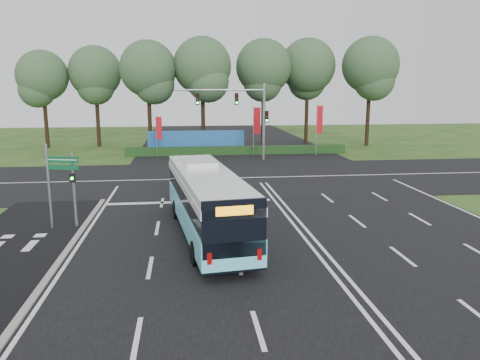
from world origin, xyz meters
name	(u,v)px	position (x,y,z in m)	size (l,w,h in m)	color
ground	(293,224)	(0.00, 0.00, 0.00)	(120.00, 120.00, 0.00)	#244717
road_main	(293,224)	(0.00, 0.00, 0.02)	(20.00, 120.00, 0.04)	black
road_cross	(256,178)	(0.00, 12.00, 0.03)	(120.00, 14.00, 0.05)	black
bike_path	(4,256)	(-12.50, -3.00, 0.03)	(5.00, 18.00, 0.06)	black
kerb_strip	(66,252)	(-10.10, -3.00, 0.06)	(0.25, 18.00, 0.12)	gray
city_bus	(207,201)	(-4.28, -1.27, 1.60)	(3.66, 11.27, 3.18)	#6EEAFF
pedestrian_signal	(74,188)	(-10.49, 0.71, 1.96)	(0.32, 0.42, 3.59)	gray
street_sign	(55,176)	(-11.25, 0.53, 2.56)	(1.55, 0.46, 4.07)	gray
banner_flag_left	(158,130)	(-7.67, 23.34, 2.61)	(0.58, 0.13, 3.97)	gray
banner_flag_mid	(256,124)	(1.76, 23.57, 3.12)	(0.71, 0.09, 4.81)	gray
banner_flag_right	(319,123)	(7.76, 22.57, 3.24)	(0.70, 0.31, 4.99)	gray
traffic_light_gantry	(244,109)	(0.21, 20.50, 4.66)	(8.41, 0.28, 7.00)	gray
hedge	(237,150)	(0.00, 24.50, 0.40)	(22.00, 1.20, 0.80)	#133514
blue_hoarding	(196,141)	(-4.00, 27.00, 1.10)	(10.00, 0.30, 2.20)	#1E59A4
eucalyptus_row	(220,68)	(-1.13, 31.00, 8.67)	(41.92, 9.29, 12.23)	black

